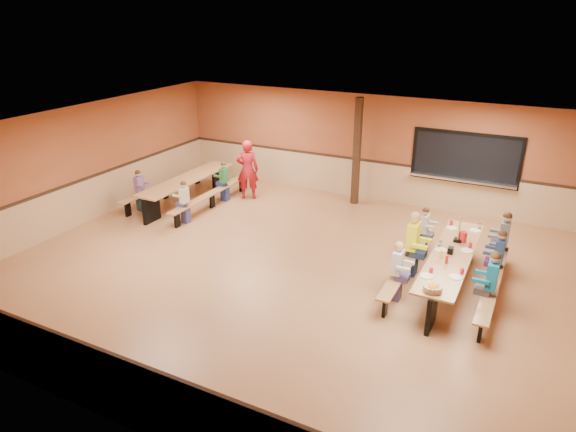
% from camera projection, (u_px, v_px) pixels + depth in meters
% --- Properties ---
extents(ground, '(12.00, 12.00, 0.00)m').
position_uv_depth(ground, '(292.00, 269.00, 11.01)').
color(ground, '#955D38').
rests_on(ground, ground).
extents(room_envelope, '(12.04, 10.04, 3.02)m').
position_uv_depth(room_envelope, '(292.00, 240.00, 10.75)').
color(room_envelope, '#964E2B').
rests_on(room_envelope, ground).
extents(kitchen_pass_through, '(2.78, 0.28, 1.38)m').
position_uv_depth(kitchen_pass_through, '(465.00, 160.00, 13.45)').
color(kitchen_pass_through, black).
rests_on(kitchen_pass_through, ground).
extents(structural_post, '(0.18, 0.18, 3.00)m').
position_uv_depth(structural_post, '(357.00, 152.00, 14.16)').
color(structural_post, black).
rests_on(structural_post, ground).
extents(cafeteria_table_main, '(1.91, 3.70, 0.74)m').
position_uv_depth(cafeteria_table_main, '(450.00, 264.00, 10.10)').
color(cafeteria_table_main, '#A26C40').
rests_on(cafeteria_table_main, ground).
extents(cafeteria_table_second, '(1.91, 3.70, 0.74)m').
position_uv_depth(cafeteria_table_second, '(187.00, 185.00, 14.53)').
color(cafeteria_table_second, '#A26C40').
rests_on(cafeteria_table_second, ground).
extents(seated_child_white_left, '(0.36, 0.30, 1.20)m').
position_uv_depth(seated_child_white_left, '(397.00, 271.00, 9.68)').
color(seated_child_white_left, silver).
rests_on(seated_child_white_left, ground).
extents(seated_adult_yellow, '(0.45, 0.37, 1.38)m').
position_uv_depth(seated_adult_yellow, '(412.00, 244.00, 10.56)').
color(seated_adult_yellow, yellow).
rests_on(seated_adult_yellow, ground).
extents(seated_child_grey_left, '(0.33, 0.27, 1.13)m').
position_uv_depth(seated_child_grey_left, '(424.00, 232.00, 11.47)').
color(seated_child_grey_left, '#B8B8B8').
rests_on(seated_child_grey_left, ground).
extents(seated_child_teal_right, '(0.40, 0.33, 1.28)m').
position_uv_depth(seated_child_teal_right, '(491.00, 285.00, 9.12)').
color(seated_child_teal_right, '#116485').
rests_on(seated_child_teal_right, ground).
extents(seated_child_navy_right, '(0.37, 0.30, 1.21)m').
position_uv_depth(seated_child_navy_right, '(498.00, 259.00, 10.13)').
color(seated_child_navy_right, navy).
rests_on(seated_child_navy_right, ground).
extents(seated_child_char_right, '(0.40, 0.32, 1.27)m').
position_uv_depth(seated_child_char_right, '(503.00, 241.00, 10.85)').
color(seated_child_char_right, '#585E62').
rests_on(seated_child_char_right, ground).
extents(seated_child_purple_sec, '(0.33, 0.27, 1.12)m').
position_uv_depth(seated_child_purple_sec, '(140.00, 191.00, 14.02)').
color(seated_child_purple_sec, '#7A5180').
rests_on(seated_child_purple_sec, ground).
extents(seated_child_green_sec, '(0.34, 0.28, 1.14)m').
position_uv_depth(seated_child_green_sec, '(224.00, 182.00, 14.70)').
color(seated_child_green_sec, '#2B6A3C').
rests_on(seated_child_green_sec, ground).
extents(seated_child_tan_sec, '(0.32, 0.26, 1.11)m').
position_uv_depth(seated_child_tan_sec, '(185.00, 202.00, 13.19)').
color(seated_child_tan_sec, beige).
rests_on(seated_child_tan_sec, ground).
extents(standing_woman, '(0.75, 0.66, 1.74)m').
position_uv_depth(standing_woman, '(248.00, 170.00, 14.78)').
color(standing_woman, '#A5121D').
rests_on(standing_woman, ground).
extents(punch_pitcher, '(0.16, 0.16, 0.22)m').
position_uv_depth(punch_pitcher, '(463.00, 237.00, 10.51)').
color(punch_pitcher, red).
rests_on(punch_pitcher, cafeteria_table_main).
extents(chip_bowl, '(0.32, 0.32, 0.15)m').
position_uv_depth(chip_bowl, '(433.00, 288.00, 8.69)').
color(chip_bowl, '#FDA128').
rests_on(chip_bowl, cafeteria_table_main).
extents(napkin_dispenser, '(0.10, 0.14, 0.13)m').
position_uv_depth(napkin_dispenser, '(451.00, 250.00, 10.04)').
color(napkin_dispenser, black).
rests_on(napkin_dispenser, cafeteria_table_main).
extents(condiment_mustard, '(0.06, 0.06, 0.17)m').
position_uv_depth(condiment_mustard, '(441.00, 254.00, 9.83)').
color(condiment_mustard, yellow).
rests_on(condiment_mustard, cafeteria_table_main).
extents(condiment_ketchup, '(0.06, 0.06, 0.17)m').
position_uv_depth(condiment_ketchup, '(447.00, 259.00, 9.64)').
color(condiment_ketchup, '#B2140F').
rests_on(condiment_ketchup, cafeteria_table_main).
extents(table_paddle, '(0.16, 0.16, 0.56)m').
position_uv_depth(table_paddle, '(459.00, 235.00, 10.52)').
color(table_paddle, black).
rests_on(table_paddle, cafeteria_table_main).
extents(place_settings, '(0.65, 3.30, 0.11)m').
position_uv_depth(place_settings, '(452.00, 252.00, 10.00)').
color(place_settings, beige).
rests_on(place_settings, cafeteria_table_main).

